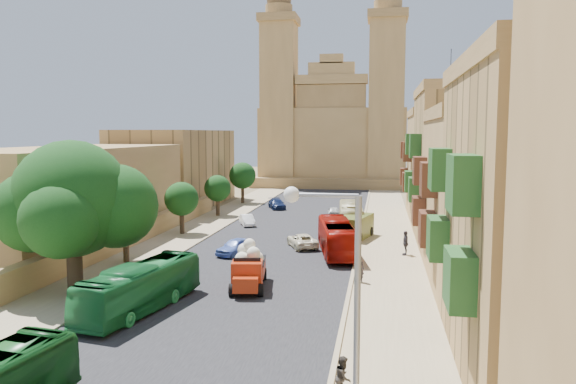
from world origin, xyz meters
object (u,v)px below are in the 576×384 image
(streetlamp, at_px, (340,298))
(pedestrian_a, at_px, (359,269))
(bus_green_north, at_px, (141,287))
(car_cream, at_px, (302,241))
(street_tree_a, at_px, (125,218))
(olive_pickup, at_px, (355,227))
(bus_cream_east, at_px, (351,215))
(car_blue_a, at_px, (236,247))
(car_white_a, at_px, (247,220))
(ficus_tree, at_px, (73,203))
(red_truck, at_px, (249,267))
(pedestrian_b, at_px, (343,377))
(bus_red_east, at_px, (337,237))
(car_blue_b, at_px, (290,194))
(car_white_b, at_px, (334,212))
(church, at_px, (334,134))
(car_dkblue, at_px, (277,204))
(street_tree_d, at_px, (242,176))
(street_tree_b, at_px, (181,199))
(street_tree_c, at_px, (218,189))
(pedestrian_c, at_px, (405,243))

(streetlamp, xyz_separation_m, pedestrian_a, (-0.22, 21.05, -4.34))
(bus_green_north, relative_size, pedestrian_a, 5.42)
(car_cream, bearing_deg, street_tree_a, 8.58)
(street_tree_a, distance_m, bus_green_north, 12.53)
(olive_pickup, relative_size, bus_cream_east, 0.57)
(car_blue_a, distance_m, car_cream, 6.08)
(bus_green_north, relative_size, car_white_a, 2.71)
(car_cream, bearing_deg, ficus_tree, 30.17)
(street_tree_a, bearing_deg, car_blue_a, 26.72)
(bus_green_north, bearing_deg, red_truck, 59.05)
(car_blue_a, bearing_deg, pedestrian_b, -45.33)
(bus_red_east, bearing_deg, car_blue_b, -85.57)
(streetlamp, xyz_separation_m, red_truck, (-7.00, 18.59, -3.89))
(olive_pickup, relative_size, car_white_b, 1.63)
(church, relative_size, car_dkblue, 8.45)
(bus_red_east, height_order, car_blue_b, bus_red_east)
(street_tree_d, bearing_deg, red_truck, -75.48)
(car_blue_b, xyz_separation_m, pedestrian_b, (11.97, -62.01, 0.21))
(red_truck, relative_size, car_blue_b, 1.51)
(car_blue_a, xyz_separation_m, car_blue_b, (-1.89, 39.07, -0.08))
(bus_green_north, distance_m, bus_red_east, 18.67)
(church, height_order, pedestrian_b, church)
(street_tree_b, relative_size, streetlamp, 0.61)
(car_white_a, xyz_separation_m, car_blue_b, (0.54, 25.09, 0.01))
(street_tree_c, xyz_separation_m, pedestrian_b, (17.55, -43.19, -2.39))
(street_tree_a, relative_size, car_dkblue, 1.17)
(street_tree_d, bearing_deg, bus_red_east, -63.37)
(street_tree_b, height_order, car_blue_a, street_tree_b)
(bus_red_east, bearing_deg, street_tree_d, -73.59)
(bus_red_east, xyz_separation_m, car_cream, (-3.08, 2.13, -0.78))
(church, relative_size, street_tree_c, 7.62)
(bus_red_east, xyz_separation_m, bus_cream_east, (0.46, 12.52, -0.05))
(ficus_tree, height_order, bus_cream_east, ficus_tree)
(bus_green_north, xyz_separation_m, car_blue_a, (1.47, 14.57, -0.64))
(red_truck, bearing_deg, car_blue_b, 96.09)
(church, height_order, bus_green_north, church)
(pedestrian_b, bearing_deg, streetlamp, -171.85)
(church, height_order, street_tree_d, church)
(ficus_tree, height_order, car_cream, ficus_tree)
(red_truck, height_order, car_cream, red_truck)
(car_white_b, bearing_deg, street_tree_a, 54.19)
(street_tree_a, height_order, pedestrian_a, street_tree_a)
(church, relative_size, street_tree_a, 7.22)
(car_white_b, bearing_deg, car_cream, 78.25)
(red_truck, distance_m, car_white_b, 31.21)
(street_tree_b, bearing_deg, car_white_b, 45.52)
(car_dkblue, bearing_deg, car_cream, -95.41)
(pedestrian_b, distance_m, pedestrian_c, 25.19)
(street_tree_b, height_order, bus_cream_east, street_tree_b)
(streetlamp, xyz_separation_m, bus_green_north, (-11.72, 13.19, -3.90))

